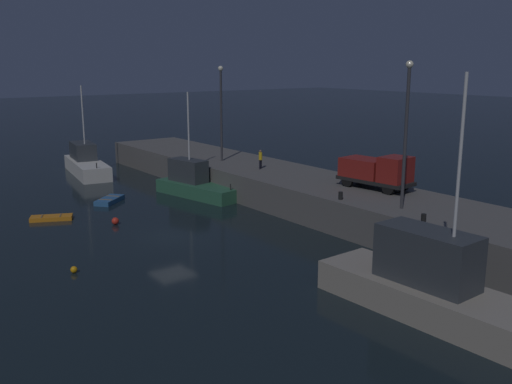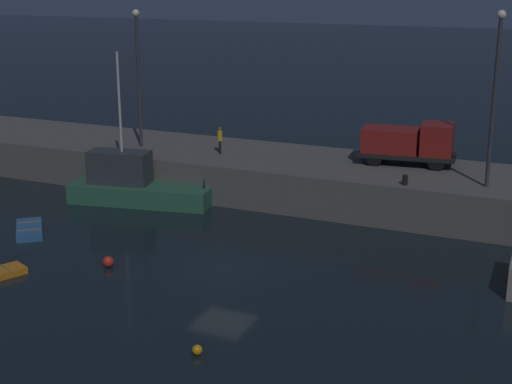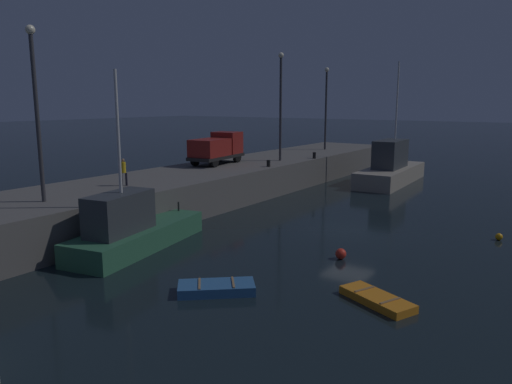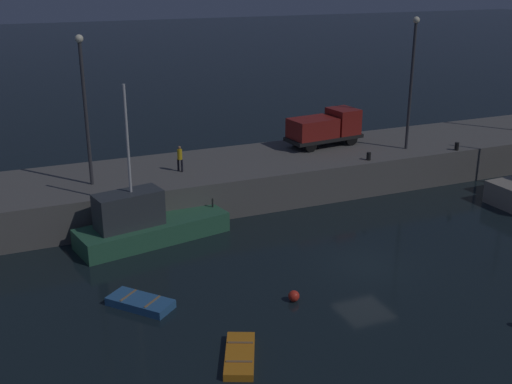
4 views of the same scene
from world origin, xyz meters
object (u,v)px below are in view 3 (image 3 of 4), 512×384
lamp_post_east (281,99)px  bollard_central (314,155)px  fishing_boat_white (133,229)px  dinghy_orange_near (377,299)px  mooring_buoy_mid (341,254)px  lamp_post_central (326,102)px  utility_truck (217,148)px  mooring_buoy_near (499,237)px  rowboat_white_mid (216,288)px  dockworker (123,170)px  lamp_post_west (36,101)px  bollard_west (268,163)px  fishing_trawler_red (391,169)px

lamp_post_east → bollard_central: size_ratio=16.27×
fishing_boat_white → dinghy_orange_near: (0.53, -12.00, -0.86)m
mooring_buoy_mid → lamp_post_central: 29.05m
fishing_boat_white → utility_truck: bearing=23.3°
bollard_central → mooring_buoy_near: bearing=-121.8°
utility_truck → dinghy_orange_near: bearing=-126.9°
mooring_buoy_mid → mooring_buoy_near: bearing=-36.3°
rowboat_white_mid → lamp_post_central: lamp_post_central is taller
lamp_post_central → utility_truck: lamp_post_central is taller
fishing_boat_white → rowboat_white_mid: size_ratio=2.85×
mooring_buoy_near → dockworker: bearing=114.5°
mooring_buoy_mid → lamp_post_west: (-6.33, 12.81, 6.80)m
rowboat_white_mid → bollard_central: (23.51, 8.21, 2.34)m
fishing_boat_white → dockworker: (3.25, 4.27, 2.15)m
fishing_boat_white → dockworker: fishing_boat_white is taller
utility_truck → bollard_west: size_ratio=10.99×
lamp_post_central → bollard_central: 9.36m
lamp_post_central → utility_truck: (-15.22, 1.73, -3.47)m
mooring_buoy_near → lamp_post_central: bearing=46.8°
mooring_buoy_mid → lamp_post_east: bearing=40.0°
fishing_trawler_red → utility_truck: 15.58m
mooring_buoy_mid → lamp_post_east: size_ratio=0.06×
lamp_post_east → bollard_central: (2.86, -1.66, -4.72)m
dockworker → lamp_post_east: bearing=-4.0°
lamp_post_west → bollard_west: lamp_post_west is taller
mooring_buoy_near → fishing_boat_white: bearing=129.3°
mooring_buoy_mid → lamp_post_central: bearing=27.9°
mooring_buoy_mid → lamp_post_central: lamp_post_central is taller
utility_truck → bollard_central: 8.82m
lamp_post_west → lamp_post_east: bearing=-2.1°
lamp_post_east → dockworker: size_ratio=5.49×
rowboat_white_mid → mooring_buoy_near: rowboat_white_mid is taller
fishing_boat_white → utility_truck: fishing_boat_white is taller
dockworker → bollard_central: (18.32, -2.75, -0.63)m
fishing_boat_white → lamp_post_east: bearing=9.6°
mooring_buoy_near → bollard_west: bearing=79.0°
fishing_boat_white → mooring_buoy_mid: bearing=-64.1°
lamp_post_east → utility_truck: (-4.63, 2.90, -3.74)m
fishing_trawler_red → bollard_central: 6.95m
utility_truck → fishing_boat_white: bearing=-156.7°
bollard_central → mooring_buoy_mid: bearing=-148.9°
mooring_buoy_mid → bollard_west: bearing=45.4°
fishing_trawler_red → mooring_buoy_near: (-14.30, -10.69, -1.09)m
mooring_buoy_near → dockworker: 20.67m
lamp_post_central → bollard_central: lamp_post_central is taller
dockworker → lamp_post_central: bearing=0.2°
mooring_buoy_mid → rowboat_white_mid: bearing=160.8°
lamp_post_central → bollard_central: bearing=-159.9°
fishing_trawler_red → mooring_buoy_near: fishing_trawler_red is taller
utility_truck → bollard_central: (7.49, -4.56, -0.99)m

